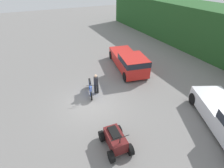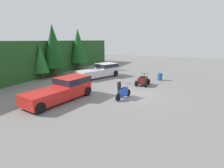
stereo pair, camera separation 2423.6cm
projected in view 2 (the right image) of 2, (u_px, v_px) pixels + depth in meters
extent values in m
plane|color=slate|center=(131.00, 95.00, 15.92)|extent=(80.00, 80.00, 0.00)
cube|color=#235123|center=(6.00, 61.00, 21.33)|extent=(44.00, 6.00, 4.76)
cylinder|color=brown|center=(42.00, 76.00, 22.61)|extent=(0.26, 0.26, 0.79)
cone|color=#236628|center=(41.00, 58.00, 22.07)|extent=(1.93, 1.93, 3.61)
cylinder|color=brown|center=(55.00, 71.00, 24.23)|extent=(0.42, 0.42, 1.25)
cone|color=#144719|center=(53.00, 46.00, 23.38)|extent=(3.05, 3.05, 5.68)
cylinder|color=brown|center=(79.00, 66.00, 29.61)|extent=(0.40, 0.40, 1.20)
cone|color=#19561E|center=(78.00, 46.00, 28.79)|extent=(2.94, 2.94, 5.48)
cube|color=red|center=(73.00, 85.00, 15.43)|extent=(2.97, 2.53, 1.54)
cube|color=#1E232D|center=(72.00, 80.00, 15.31)|extent=(3.00, 2.56, 0.49)
cube|color=red|center=(44.00, 97.00, 13.15)|extent=(3.55, 2.64, 0.90)
cylinder|color=black|center=(72.00, 88.00, 16.72)|extent=(0.85, 0.43, 0.81)
cylinder|color=black|center=(87.00, 91.00, 15.70)|extent=(0.85, 0.43, 0.81)
cylinder|color=black|center=(24.00, 102.00, 12.86)|extent=(0.85, 0.43, 0.81)
cylinder|color=black|center=(40.00, 108.00, 11.83)|extent=(0.85, 0.43, 0.81)
cube|color=silver|center=(107.00, 69.00, 24.07)|extent=(3.20, 2.95, 1.54)
cube|color=#1E232D|center=(107.00, 65.00, 23.95)|extent=(3.22, 2.97, 0.49)
cube|color=silver|center=(90.00, 74.00, 22.26)|extent=(3.72, 3.18, 0.90)
cylinder|color=black|center=(106.00, 72.00, 25.39)|extent=(0.85, 0.59, 0.81)
cylinder|color=black|center=(115.00, 73.00, 24.04)|extent=(0.85, 0.59, 0.81)
cylinder|color=black|center=(79.00, 76.00, 22.31)|extent=(0.85, 0.59, 0.81)
cylinder|color=black|center=(87.00, 78.00, 20.96)|extent=(0.85, 0.59, 0.81)
cylinder|color=black|center=(128.00, 93.00, 15.48)|extent=(0.64, 0.26, 0.64)
cylinder|color=black|center=(118.00, 97.00, 14.30)|extent=(0.64, 0.26, 0.64)
cube|color=blue|center=(123.00, 92.00, 14.83)|extent=(1.16, 0.45, 0.74)
cylinder|color=#B7B7BC|center=(128.00, 88.00, 15.34)|extent=(0.32, 0.13, 0.84)
cylinder|color=black|center=(128.00, 84.00, 15.23)|extent=(0.19, 0.59, 0.04)
cube|color=black|center=(122.00, 88.00, 14.59)|extent=(0.85, 0.35, 0.06)
cylinder|color=black|center=(140.00, 81.00, 20.14)|extent=(0.60, 0.25, 0.59)
cylinder|color=black|center=(149.00, 82.00, 19.71)|extent=(0.60, 0.25, 0.59)
cylinder|color=black|center=(136.00, 83.00, 18.94)|extent=(0.60, 0.25, 0.59)
cylinder|color=black|center=(146.00, 84.00, 18.51)|extent=(0.60, 0.25, 0.59)
cube|color=#5B1919|center=(143.00, 80.00, 19.26)|extent=(1.48, 0.86, 0.67)
cylinder|color=black|center=(144.00, 75.00, 19.61)|extent=(0.05, 0.05, 0.35)
cylinder|color=black|center=(144.00, 73.00, 19.56)|extent=(0.08, 0.97, 0.04)
cube|color=black|center=(143.00, 77.00, 19.04)|extent=(0.86, 0.49, 0.08)
cylinder|color=black|center=(118.00, 93.00, 15.21)|extent=(0.23, 0.23, 0.79)
cylinder|color=black|center=(120.00, 93.00, 15.07)|extent=(0.23, 0.23, 0.79)
cylinder|color=#232328|center=(119.00, 85.00, 14.97)|extent=(0.45, 0.45, 0.59)
sphere|color=tan|center=(119.00, 81.00, 14.87)|extent=(0.29, 0.29, 0.21)
cylinder|color=#1E5193|center=(160.00, 77.00, 21.66)|extent=(0.58, 0.58, 0.88)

